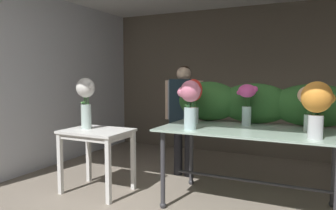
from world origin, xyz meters
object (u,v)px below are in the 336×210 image
object	(u,v)px
vase_sunset_carnations	(317,103)
vase_rosy_tulips	(190,100)
vase_scarlet_hydrangea	(193,96)
vase_fuchsia_anemones	(247,100)
display_table_glass	(249,140)
florist	(183,109)
vase_white_roses_tall	(86,98)
side_table_white	(97,138)
vase_peach_dahlias	(311,101)

from	to	relation	value
vase_sunset_carnations	vase_rosy_tulips	distance (m)	1.17
vase_sunset_carnations	vase_scarlet_hydrangea	bearing A→B (deg)	163.56
vase_fuchsia_anemones	vase_rosy_tulips	bearing A→B (deg)	-131.83
display_table_glass	vase_scarlet_hydrangea	bearing A→B (deg)	173.21
vase_fuchsia_anemones	vase_sunset_carnations	world-z (taller)	vase_sunset_carnations
vase_fuchsia_anemones	florist	bearing A→B (deg)	152.26
florist	vase_white_roses_tall	bearing A→B (deg)	-129.15
side_table_white	florist	xyz separation A→B (m)	(0.69, 1.03, 0.28)
display_table_glass	vase_fuchsia_anemones	bearing A→B (deg)	110.95
side_table_white	vase_sunset_carnations	size ratio (longest dim) A/B	1.54
vase_fuchsia_anemones	vase_scarlet_hydrangea	xyz separation A→B (m)	(-0.59, -0.12, 0.03)
florist	vase_fuchsia_anemones	bearing A→B (deg)	-27.74
vase_fuchsia_anemones	vase_rosy_tulips	xyz separation A→B (m)	(-0.47, -0.52, 0.02)
side_table_white	display_table_glass	bearing A→B (deg)	10.31
florist	vase_sunset_carnations	world-z (taller)	florist
florist	vase_sunset_carnations	bearing A→B (deg)	-31.12
vase_scarlet_hydrangea	vase_rosy_tulips	world-z (taller)	vase_scarlet_hydrangea
side_table_white	vase_fuchsia_anemones	world-z (taller)	vase_fuchsia_anemones
side_table_white	vase_sunset_carnations	distance (m)	2.43
vase_sunset_carnations	vase_peach_dahlias	xyz separation A→B (m)	(-0.06, 0.37, -0.00)
display_table_glass	side_table_white	size ratio (longest dim) A/B	2.35
vase_scarlet_hydrangea	vase_peach_dahlias	bearing A→B (deg)	-0.68
florist	display_table_glass	bearing A→B (deg)	-34.08
vase_fuchsia_anemones	vase_peach_dahlias	world-z (taller)	vase_fuchsia_anemones
vase_white_roses_tall	vase_rosy_tulips	bearing A→B (deg)	-0.30
florist	vase_scarlet_hydrangea	xyz separation A→B (m)	(0.39, -0.63, 0.23)
vase_white_roses_tall	vase_scarlet_hydrangea	bearing A→B (deg)	17.91
vase_fuchsia_anemones	vase_white_roses_tall	size ratio (longest dim) A/B	0.74
florist	vase_peach_dahlias	bearing A→B (deg)	-21.80
display_table_glass	vase_scarlet_hydrangea	xyz separation A→B (m)	(-0.67, 0.08, 0.44)
vase_white_roses_tall	vase_fuchsia_anemones	bearing A→B (deg)	15.86
vase_fuchsia_anemones	vase_sunset_carnations	bearing A→B (deg)	-35.46
display_table_glass	vase_fuchsia_anemones	xyz separation A→B (m)	(-0.08, 0.20, 0.41)
side_table_white	vase_fuchsia_anemones	size ratio (longest dim) A/B	1.69
display_table_glass	florist	bearing A→B (deg)	145.92
side_table_white	vase_rosy_tulips	xyz separation A→B (m)	(1.20, -0.01, 0.50)
vase_fuchsia_anemones	vase_scarlet_hydrangea	distance (m)	0.60
display_table_glass	vase_fuchsia_anemones	distance (m)	0.46
side_table_white	vase_sunset_carnations	xyz separation A→B (m)	(2.37, 0.01, 0.51)
display_table_glass	vase_scarlet_hydrangea	world-z (taller)	vase_scarlet_hydrangea
florist	vase_rosy_tulips	xyz separation A→B (m)	(0.51, -1.04, 0.21)
vase_white_roses_tall	florist	bearing A→B (deg)	50.85
vase_scarlet_hydrangea	vase_rosy_tulips	bearing A→B (deg)	-73.30
display_table_glass	vase_sunset_carnations	xyz separation A→B (m)	(0.63, -0.30, 0.43)
display_table_glass	vase_rosy_tulips	xyz separation A→B (m)	(-0.55, -0.33, 0.42)
vase_scarlet_hydrangea	vase_sunset_carnations	bearing A→B (deg)	-16.44
vase_scarlet_hydrangea	vase_fuchsia_anemones	bearing A→B (deg)	11.46
vase_peach_dahlias	vase_white_roses_tall	distance (m)	2.49
vase_fuchsia_anemones	vase_scarlet_hydrangea	size ratio (longest dim) A/B	0.89
vase_fuchsia_anemones	vase_sunset_carnations	xyz separation A→B (m)	(0.70, -0.50, 0.03)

